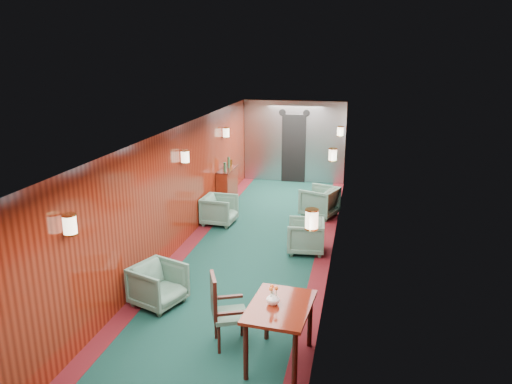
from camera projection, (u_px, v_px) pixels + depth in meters
room at (249, 175)px, 8.99m from camera, size 12.00×12.10×2.40m
bulkhead at (294, 142)px, 14.67m from camera, size 2.98×0.17×2.39m
windows_right at (333, 185)px, 8.97m from camera, size 0.02×8.60×0.80m
wall_sconces at (256, 160)px, 9.48m from camera, size 2.97×7.97×0.25m
dining_table at (280, 315)px, 6.14m from camera, size 0.83×1.11×0.79m
side_chair at (223, 308)px, 6.52m from camera, size 0.58×0.60×1.02m
credenza at (227, 186)px, 12.69m from camera, size 0.32×1.02×1.19m
flower_vase at (273, 298)px, 6.10m from camera, size 0.16×0.16×0.17m
armchair_left_near at (158, 285)px, 7.65m from camera, size 0.92×0.90×0.65m
armchair_left_far at (219, 210)px, 11.22m from camera, size 0.76×0.74×0.66m
armchair_right_near at (306, 236)px, 9.66m from camera, size 0.77×0.75×0.64m
armchair_right_far at (319, 202)px, 11.75m from camera, size 0.99×0.98×0.71m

